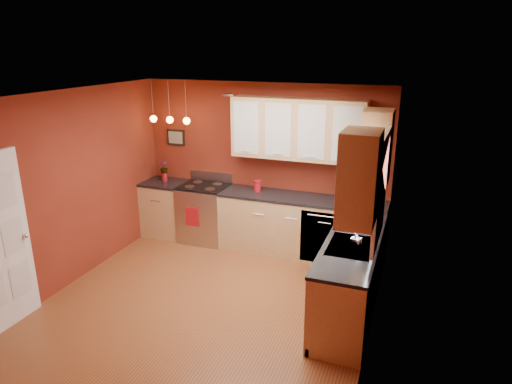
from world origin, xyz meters
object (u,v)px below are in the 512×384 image
(red_canister, at_px, (258,186))
(gas_range, at_px, (205,213))
(sink, at_px, (351,248))
(coffee_maker, at_px, (347,192))
(soap_pump, at_px, (356,241))

(red_canister, bearing_deg, gas_range, -177.37)
(gas_range, bearing_deg, red_canister, 2.63)
(gas_range, distance_m, sink, 3.05)
(sink, xyz_separation_m, coffee_maker, (-0.32, 1.61, 0.15))
(sink, relative_size, coffee_maker, 2.63)
(gas_range, relative_size, soap_pump, 5.12)
(gas_range, relative_size, coffee_maker, 4.17)
(gas_range, height_order, soap_pump, soap_pump)
(sink, bearing_deg, coffee_maker, 101.41)
(gas_range, height_order, sink, sink)
(gas_range, xyz_separation_m, coffee_maker, (2.30, 0.11, 0.58))
(gas_range, bearing_deg, soap_pump, -30.69)
(sink, xyz_separation_m, soap_pump, (0.06, -0.09, 0.13))
(coffee_maker, bearing_deg, sink, -83.18)
(red_canister, bearing_deg, sink, -42.20)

